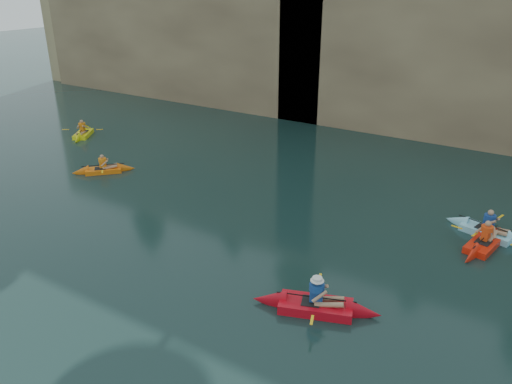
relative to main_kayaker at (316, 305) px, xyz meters
The scene contains 11 objects.
ground 3.52m from the main_kayaker, 118.58° to the right, with size 160.00×160.00×0.00m, color black.
cliff 27.58m from the main_kayaker, 93.58° to the left, with size 70.00×16.00×12.00m, color tan.
cliff_slab_west 29.61m from the main_kayaker, 138.02° to the left, with size 26.00×2.40×10.56m, color #9E8660.
cliff_slab_center 20.28m from the main_kayaker, 89.07° to the left, with size 24.00×2.40×11.40m, color #9E8660.
sea_cave_west 27.32m from the main_kayaker, 136.22° to the left, with size 4.50×1.00×4.00m, color black.
sea_cave_center 19.75m from the main_kayaker, 106.77° to the left, with size 3.50×1.00×3.20m, color black.
main_kayaker is the anchor object (origin of this frame).
kayaker_orange 14.90m from the main_kayaker, 161.87° to the left, with size 2.69×2.73×1.18m.
kayaker_ltblue_near 8.58m from the main_kayaker, 65.30° to the left, with size 3.49×2.54×1.34m.
kayaker_red_far 7.71m from the main_kayaker, 61.74° to the left, with size 2.55×3.67×1.32m.
kayaker_yellow 21.66m from the main_kayaker, 157.40° to the left, with size 2.34×3.08×1.29m.
Camera 1 is at (6.66, -8.33, 9.32)m, focal length 35.00 mm.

